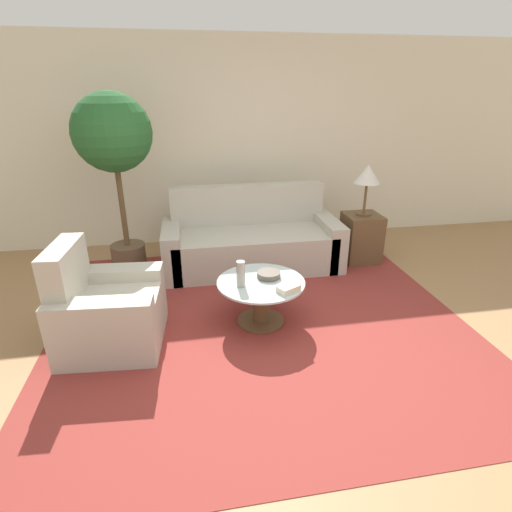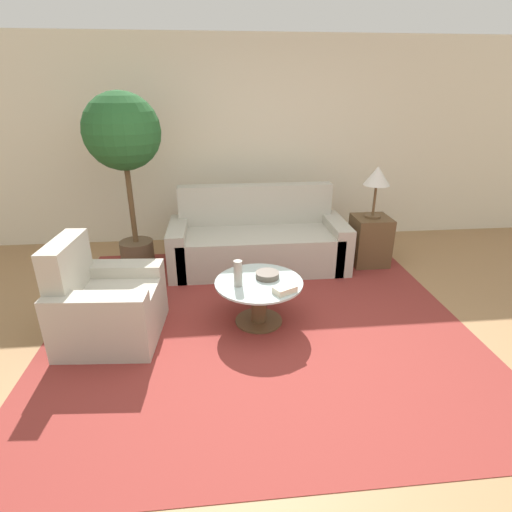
{
  "view_description": "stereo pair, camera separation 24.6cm",
  "coord_description": "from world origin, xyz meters",
  "px_view_note": "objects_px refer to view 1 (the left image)",
  "views": [
    {
      "loc": [
        -0.68,
        -2.51,
        1.99
      ],
      "look_at": [
        -0.09,
        0.83,
        0.55
      ],
      "focal_mm": 28.0,
      "sensor_mm": 36.0,
      "label": 1
    },
    {
      "loc": [
        -0.44,
        -2.54,
        1.99
      ],
      "look_at": [
        -0.09,
        0.83,
        0.55
      ],
      "focal_mm": 28.0,
      "sensor_mm": 36.0,
      "label": 2
    }
  ],
  "objects_px": {
    "potted_plant": "(114,144)",
    "bowl": "(269,275)",
    "sofa_main": "(251,241)",
    "table_lamp": "(368,176)",
    "coffee_table": "(261,296)",
    "armchair": "(104,312)",
    "vase": "(241,274)",
    "book_stack": "(288,289)"
  },
  "relations": [
    {
      "from": "coffee_table",
      "to": "book_stack",
      "type": "height_order",
      "value": "book_stack"
    },
    {
      "from": "sofa_main",
      "to": "coffee_table",
      "type": "relative_size",
      "value": 2.62
    },
    {
      "from": "potted_plant",
      "to": "armchair",
      "type": "bearing_deg",
      "value": -90.52
    },
    {
      "from": "sofa_main",
      "to": "potted_plant",
      "type": "xyz_separation_m",
      "value": [
        -1.44,
        0.1,
        1.15
      ]
    },
    {
      "from": "bowl",
      "to": "book_stack",
      "type": "xyz_separation_m",
      "value": [
        0.11,
        -0.29,
        0.0
      ]
    },
    {
      "from": "table_lamp",
      "to": "sofa_main",
      "type": "bearing_deg",
      "value": 175.15
    },
    {
      "from": "bowl",
      "to": "potted_plant",
      "type": "bearing_deg",
      "value": 136.24
    },
    {
      "from": "potted_plant",
      "to": "bowl",
      "type": "bearing_deg",
      "value": -43.76
    },
    {
      "from": "book_stack",
      "to": "coffee_table",
      "type": "bearing_deg",
      "value": 102.0
    },
    {
      "from": "armchair",
      "to": "sofa_main",
      "type": "bearing_deg",
      "value": -41.89
    },
    {
      "from": "potted_plant",
      "to": "book_stack",
      "type": "distance_m",
      "value": 2.43
    },
    {
      "from": "table_lamp",
      "to": "potted_plant",
      "type": "relative_size",
      "value": 0.3
    },
    {
      "from": "table_lamp",
      "to": "book_stack",
      "type": "distance_m",
      "value": 2.0
    },
    {
      "from": "table_lamp",
      "to": "bowl",
      "type": "relative_size",
      "value": 2.81
    },
    {
      "from": "coffee_table",
      "to": "book_stack",
      "type": "xyz_separation_m",
      "value": [
        0.19,
        -0.23,
        0.17
      ]
    },
    {
      "from": "armchair",
      "to": "vase",
      "type": "distance_m",
      "value": 1.16
    },
    {
      "from": "sofa_main",
      "to": "table_lamp",
      "type": "relative_size",
      "value": 3.45
    },
    {
      "from": "coffee_table",
      "to": "vase",
      "type": "distance_m",
      "value": 0.33
    },
    {
      "from": "sofa_main",
      "to": "table_lamp",
      "type": "xyz_separation_m",
      "value": [
        1.34,
        -0.11,
        0.76
      ]
    },
    {
      "from": "potted_plant",
      "to": "bowl",
      "type": "relative_size",
      "value": 9.32
    },
    {
      "from": "bowl",
      "to": "table_lamp",
      "type": "bearing_deg",
      "value": 39.01
    },
    {
      "from": "armchair",
      "to": "bowl",
      "type": "height_order",
      "value": "armchair"
    },
    {
      "from": "coffee_table",
      "to": "vase",
      "type": "relative_size",
      "value": 3.37
    },
    {
      "from": "vase",
      "to": "bowl",
      "type": "bearing_deg",
      "value": 25.44
    },
    {
      "from": "coffee_table",
      "to": "potted_plant",
      "type": "height_order",
      "value": "potted_plant"
    },
    {
      "from": "table_lamp",
      "to": "vase",
      "type": "distance_m",
      "value": 2.14
    },
    {
      "from": "table_lamp",
      "to": "coffee_table",
      "type": "bearing_deg",
      "value": -140.99
    },
    {
      "from": "coffee_table",
      "to": "table_lamp",
      "type": "xyz_separation_m",
      "value": [
        1.47,
        1.19,
        0.78
      ]
    },
    {
      "from": "potted_plant",
      "to": "sofa_main",
      "type": "bearing_deg",
      "value": -4.01
    },
    {
      "from": "book_stack",
      "to": "armchair",
      "type": "bearing_deg",
      "value": 146.48
    },
    {
      "from": "sofa_main",
      "to": "armchair",
      "type": "distance_m",
      "value": 2.01
    },
    {
      "from": "sofa_main",
      "to": "vase",
      "type": "bearing_deg",
      "value": -102.83
    },
    {
      "from": "coffee_table",
      "to": "potted_plant",
      "type": "xyz_separation_m",
      "value": [
        -1.31,
        1.4,
        1.17
      ]
    },
    {
      "from": "table_lamp",
      "to": "vase",
      "type": "xyz_separation_m",
      "value": [
        -1.65,
        -1.25,
        -0.52
      ]
    },
    {
      "from": "bowl",
      "to": "book_stack",
      "type": "relative_size",
      "value": 0.97
    },
    {
      "from": "armchair",
      "to": "book_stack",
      "type": "relative_size",
      "value": 4.05
    },
    {
      "from": "coffee_table",
      "to": "potted_plant",
      "type": "distance_m",
      "value": 2.25
    },
    {
      "from": "book_stack",
      "to": "potted_plant",
      "type": "bearing_deg",
      "value": 104.43
    },
    {
      "from": "sofa_main",
      "to": "vase",
      "type": "relative_size",
      "value": 8.83
    },
    {
      "from": "sofa_main",
      "to": "table_lamp",
      "type": "height_order",
      "value": "table_lamp"
    },
    {
      "from": "vase",
      "to": "book_stack",
      "type": "xyz_separation_m",
      "value": [
        0.38,
        -0.17,
        -0.09
      ]
    },
    {
      "from": "potted_plant",
      "to": "bowl",
      "type": "distance_m",
      "value": 2.17
    }
  ]
}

